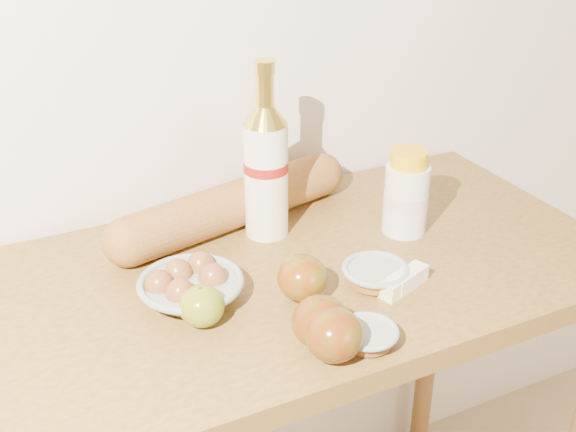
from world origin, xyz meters
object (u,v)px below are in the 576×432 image
object	(u,v)px
table	(281,328)
egg_bowl	(189,286)
cream_bottle	(406,195)
baguette	(233,205)
bourbon_bottle	(266,167)

from	to	relation	value
table	egg_bowl	xyz separation A→B (m)	(-0.17, -0.01, 0.15)
cream_bottle	baguette	world-z (taller)	cream_bottle
bourbon_bottle	egg_bowl	xyz separation A→B (m)	(-0.20, -0.15, -0.11)
cream_bottle	egg_bowl	distance (m)	0.44
bourbon_bottle	egg_bowl	distance (m)	0.27
bourbon_bottle	cream_bottle	world-z (taller)	bourbon_bottle
bourbon_bottle	cream_bottle	size ratio (longest dim) A/B	2.02
cream_bottle	baguette	xyz separation A→B (m)	(-0.28, 0.16, -0.03)
bourbon_bottle	egg_bowl	world-z (taller)	bourbon_bottle
table	bourbon_bottle	xyz separation A→B (m)	(0.04, 0.13, 0.26)
table	bourbon_bottle	world-z (taller)	bourbon_bottle
baguette	table	bearing A→B (deg)	-100.07
table	cream_bottle	distance (m)	0.34
cream_bottle	baguette	distance (m)	0.32
table	baguette	xyz separation A→B (m)	(-0.01, 0.19, 0.17)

